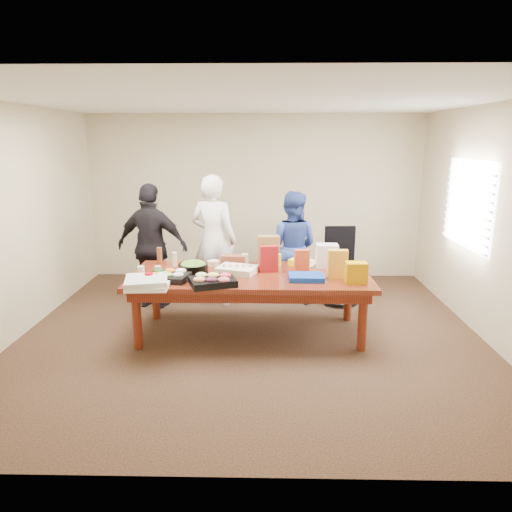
{
  "coord_description": "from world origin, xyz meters",
  "views": [
    {
      "loc": [
        0.17,
        -5.26,
        2.29
      ],
      "look_at": [
        0.06,
        0.1,
        0.94
      ],
      "focal_mm": 32.6,
      "sensor_mm": 36.0,
      "label": 1
    }
  ],
  "objects_px": {
    "conference_table": "(250,304)",
    "salad_bowl": "(193,268)",
    "person_center": "(214,240)",
    "office_chair": "(341,268)",
    "person_right": "(292,247)",
    "sheet_cake": "(237,270)"
  },
  "relations": [
    {
      "from": "office_chair",
      "to": "sheet_cake",
      "type": "bearing_deg",
      "value": -145.63
    },
    {
      "from": "sheet_cake",
      "to": "salad_bowl",
      "type": "distance_m",
      "value": 0.52
    },
    {
      "from": "person_right",
      "to": "salad_bowl",
      "type": "relative_size",
      "value": 4.53
    },
    {
      "from": "conference_table",
      "to": "person_center",
      "type": "bearing_deg",
      "value": 116.87
    },
    {
      "from": "person_center",
      "to": "salad_bowl",
      "type": "relative_size",
      "value": 5.23
    },
    {
      "from": "salad_bowl",
      "to": "person_center",
      "type": "bearing_deg",
      "value": 83.07
    },
    {
      "from": "conference_table",
      "to": "person_right",
      "type": "relative_size",
      "value": 1.76
    },
    {
      "from": "conference_table",
      "to": "person_right",
      "type": "bearing_deg",
      "value": 66.07
    },
    {
      "from": "conference_table",
      "to": "salad_bowl",
      "type": "xyz_separation_m",
      "value": [
        -0.68,
        0.02,
        0.43
      ]
    },
    {
      "from": "conference_table",
      "to": "office_chair",
      "type": "xyz_separation_m",
      "value": [
        1.25,
        1.11,
        0.14
      ]
    },
    {
      "from": "conference_table",
      "to": "sheet_cake",
      "type": "relative_size",
      "value": 6.32
    },
    {
      "from": "office_chair",
      "to": "salad_bowl",
      "type": "relative_size",
      "value": 2.95
    },
    {
      "from": "person_right",
      "to": "conference_table",
      "type": "bearing_deg",
      "value": 82.69
    },
    {
      "from": "office_chair",
      "to": "conference_table",
      "type": "bearing_deg",
      "value": -141.38
    },
    {
      "from": "person_center",
      "to": "salad_bowl",
      "type": "bearing_deg",
      "value": 101.99
    },
    {
      "from": "conference_table",
      "to": "salad_bowl",
      "type": "distance_m",
      "value": 0.8
    },
    {
      "from": "conference_table",
      "to": "person_center",
      "type": "relative_size",
      "value": 1.52
    },
    {
      "from": "office_chair",
      "to": "person_center",
      "type": "bearing_deg",
      "value": 177.94
    },
    {
      "from": "person_center",
      "to": "sheet_cake",
      "type": "relative_size",
      "value": 4.15
    },
    {
      "from": "conference_table",
      "to": "sheet_cake",
      "type": "bearing_deg",
      "value": 167.51
    },
    {
      "from": "person_center",
      "to": "person_right",
      "type": "bearing_deg",
      "value": -152.58
    },
    {
      "from": "conference_table",
      "to": "office_chair",
      "type": "relative_size",
      "value": 2.7
    }
  ]
}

